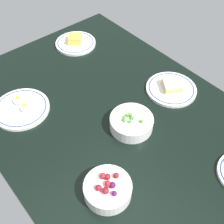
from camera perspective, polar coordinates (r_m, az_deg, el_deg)
name	(u,v)px	position (r cm, az deg, el deg)	size (l,w,h in cm)	color
dining_table	(112,119)	(118.46, 0.00, -1.30)	(131.04, 91.23, 4.00)	black
plate_eggs	(21,108)	(123.81, -17.22, 0.77)	(22.72, 22.72, 4.70)	white
plate_cheese	(76,42)	(153.88, -7.10, 13.29)	(20.25, 20.25, 5.12)	white
plate_sandwich	(171,88)	(128.85, 11.46, 4.56)	(21.66, 21.66, 4.45)	white
bowl_peas	(131,122)	(111.17, 3.79, -2.01)	(16.62, 16.62, 6.29)	white
bowl_berries	(108,189)	(95.39, -0.85, -14.69)	(15.53, 15.53, 6.96)	white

